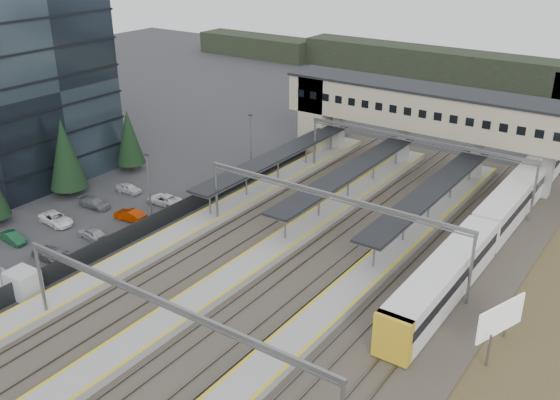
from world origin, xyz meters
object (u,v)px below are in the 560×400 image
Objects in this scene: train at (513,201)px; billboard at (500,320)px; office_building at (0,77)px; relay_cabin_far at (23,284)px; footbridge at (411,110)px.

train is 12.36× the size of billboard.
office_building is 0.39× the size of train.
office_building is 64.63m from train.
billboard is at bearing 23.53° from relay_cabin_far.
footbridge reaches higher than relay_cabin_far.
footbridge is (14.39, 48.89, 6.71)m from relay_cabin_far.
train is (30.69, 40.69, 0.92)m from relay_cabin_far.
billboard is at bearing -76.20° from train.
office_building is 8.84× the size of relay_cabin_far.
footbridge is at bearing 153.30° from train.
footbridge is 19.14m from train.
relay_cabin_far is 0.04× the size of train.
office_building is at bearing 177.50° from billboard.
billboard is (6.07, -24.69, 0.76)m from train.
office_building is 36.56m from relay_cabin_far.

